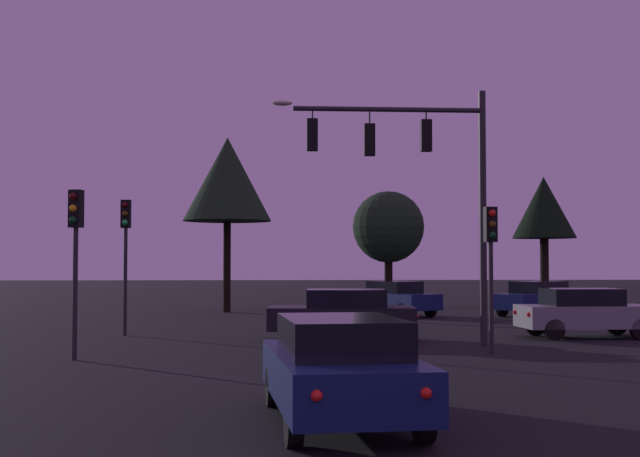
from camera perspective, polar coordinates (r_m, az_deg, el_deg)
ground_plane at (r=30.60m, az=-1.86°, el=-6.72°), size 168.00×168.00×0.00m
traffic_signal_mast_arm at (r=23.40m, az=6.78°, el=4.30°), size 6.03×0.42×7.17m
traffic_light_corner_left at (r=21.47m, az=11.71°, el=-1.37°), size 0.32×0.36×3.74m
traffic_light_corner_right at (r=20.49m, az=-16.52°, el=-0.68°), size 0.35×0.38×4.05m
traffic_light_median at (r=27.08m, az=-13.27°, el=-0.72°), size 0.31×0.35×4.33m
car_nearside_lane at (r=12.03m, az=1.39°, el=-9.56°), size 2.28×4.74×1.52m
car_crossing_left at (r=26.90m, az=17.82°, el=-5.50°), size 4.18×1.96×1.52m
car_crossing_right at (r=24.79m, az=1.56°, el=-5.88°), size 4.50×2.13×1.52m
car_far_lane at (r=36.38m, az=5.26°, el=-4.78°), size 3.57×4.47×1.52m
car_parked_lot at (r=37.41m, az=14.77°, el=-4.64°), size 4.55×4.09×1.52m
tree_behind_sign at (r=46.04m, az=4.74°, el=0.08°), size 3.98×3.98×6.32m
tree_left_far at (r=47.91m, az=15.18°, el=1.33°), size 3.54×3.54×7.16m
tree_center_horizon at (r=39.41m, az=-6.41°, el=3.36°), size 4.17×4.17×8.28m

